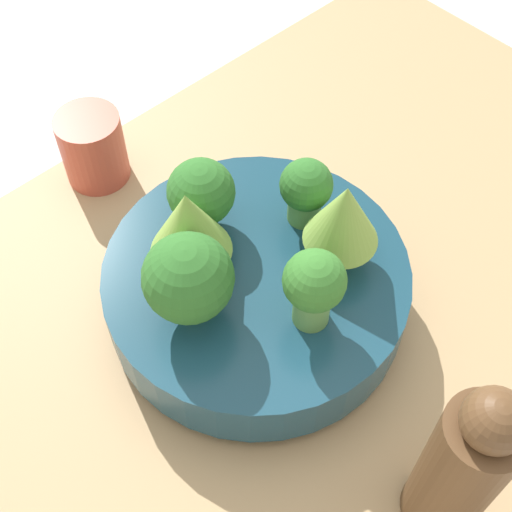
{
  "coord_description": "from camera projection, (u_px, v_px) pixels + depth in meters",
  "views": [
    {
      "loc": [
        0.23,
        0.22,
        0.59
      ],
      "look_at": [
        0.0,
        -0.03,
        0.12
      ],
      "focal_mm": 50.0,
      "sensor_mm": 36.0,
      "label": 1
    }
  ],
  "objects": [
    {
      "name": "ground_plane",
      "position": [
        277.0,
        348.0,
        0.66
      ],
      "size": [
        6.0,
        6.0,
        0.0
      ],
      "primitive_type": "plane",
      "color": "silver"
    },
    {
      "name": "broccoli_floret_left",
      "position": [
        306.0,
        189.0,
        0.6
      ],
      "size": [
        0.05,
        0.05,
        0.07
      ],
      "color": "#609347",
      "rests_on": "bowl"
    },
    {
      "name": "romanesco_piece_near",
      "position": [
        188.0,
        225.0,
        0.56
      ],
      "size": [
        0.07,
        0.07,
        0.09
      ],
      "color": "#609347",
      "rests_on": "bowl"
    },
    {
      "name": "broccoli_floret_right",
      "position": [
        188.0,
        279.0,
        0.53
      ],
      "size": [
        0.07,
        0.07,
        0.08
      ],
      "color": "#7AB256",
      "rests_on": "bowl"
    },
    {
      "name": "broccoli_floret_back",
      "position": [
        312.0,
        287.0,
        0.53
      ],
      "size": [
        0.05,
        0.05,
        0.08
      ],
      "color": "#609347",
      "rests_on": "bowl"
    },
    {
      "name": "broccoli_floret_front",
      "position": [
        199.0,
        195.0,
        0.59
      ],
      "size": [
        0.06,
        0.06,
        0.07
      ],
      "color": "#7AB256",
      "rests_on": "bowl"
    },
    {
      "name": "bowl",
      "position": [
        256.0,
        288.0,
        0.62
      ],
      "size": [
        0.26,
        0.26,
        0.07
      ],
      "color": "navy",
      "rests_on": "table"
    },
    {
      "name": "romanesco_piece_far",
      "position": [
        344.0,
        216.0,
        0.55
      ],
      "size": [
        0.06,
        0.06,
        0.09
      ],
      "color": "#6BA34C",
      "rests_on": "bowl"
    },
    {
      "name": "pepper_mill",
      "position": [
        463.0,
        467.0,
        0.47
      ],
      "size": [
        0.05,
        0.05,
        0.19
      ],
      "color": "brown",
      "rests_on": "table"
    },
    {
      "name": "cup",
      "position": [
        93.0,
        148.0,
        0.72
      ],
      "size": [
        0.07,
        0.07,
        0.08
      ],
      "color": "#C64C38",
      "rests_on": "table"
    },
    {
      "name": "table",
      "position": [
        277.0,
        339.0,
        0.65
      ],
      "size": [
        0.97,
        0.61,
        0.03
      ],
      "color": "tan",
      "rests_on": "ground_plane"
    }
  ]
}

